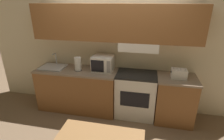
% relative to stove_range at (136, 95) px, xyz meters
% --- Properties ---
extents(ground_plane, '(16.00, 16.00, 0.00)m').
position_rel_stove_range_xyz_m(ground_plane, '(-0.47, 0.27, -0.45)').
color(ground_plane, '#7F664C').
extents(wall_back, '(5.49, 0.38, 2.55)m').
position_rel_stove_range_xyz_m(wall_back, '(-0.46, 0.21, 1.08)').
color(wall_back, beige).
rests_on(wall_back, ground_plane).
extents(lower_counter_main, '(1.64, 0.61, 0.90)m').
position_rel_stove_range_xyz_m(lower_counter_main, '(-1.21, -0.02, 0.00)').
color(lower_counter_main, brown).
rests_on(lower_counter_main, ground_plane).
extents(lower_counter_right_stub, '(0.70, 0.61, 0.90)m').
position_rel_stove_range_xyz_m(lower_counter_right_stub, '(0.73, -0.02, 0.00)').
color(lower_counter_right_stub, brown).
rests_on(lower_counter_right_stub, ground_plane).
extents(stove_range, '(0.76, 0.55, 0.90)m').
position_rel_stove_range_xyz_m(stove_range, '(0.00, 0.00, 0.00)').
color(stove_range, white).
rests_on(stove_range, ground_plane).
extents(microwave, '(0.40, 0.38, 0.29)m').
position_rel_stove_range_xyz_m(microwave, '(-0.67, 0.06, 0.59)').
color(microwave, white).
rests_on(microwave, lower_counter_main).
extents(toaster, '(0.27, 0.20, 0.16)m').
position_rel_stove_range_xyz_m(toaster, '(0.74, -0.03, 0.53)').
color(toaster, white).
rests_on(toaster, lower_counter_right_stub).
extents(sink_basin, '(0.50, 0.40, 0.28)m').
position_rel_stove_range_xyz_m(sink_basin, '(-1.71, -0.02, 0.47)').
color(sink_basin, '#B7BABF').
rests_on(sink_basin, lower_counter_main).
extents(paper_towel_roll, '(0.14, 0.14, 0.27)m').
position_rel_stove_range_xyz_m(paper_towel_roll, '(-1.15, -0.06, 0.58)').
color(paper_towel_roll, black).
rests_on(paper_towel_roll, lower_counter_main).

